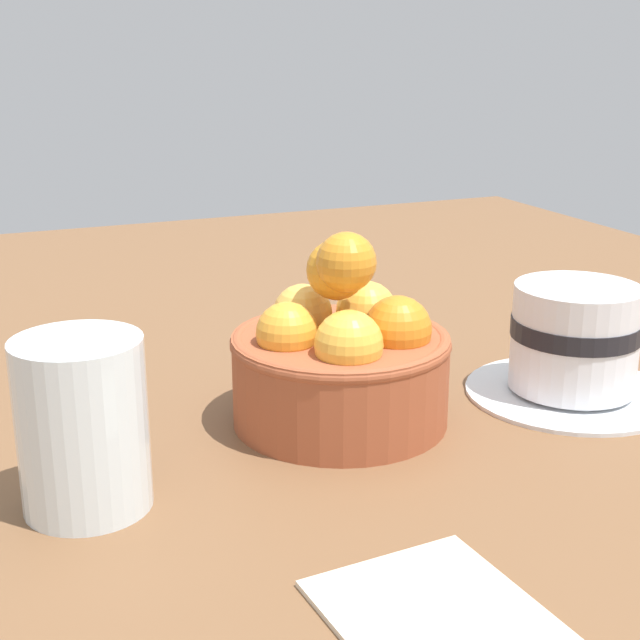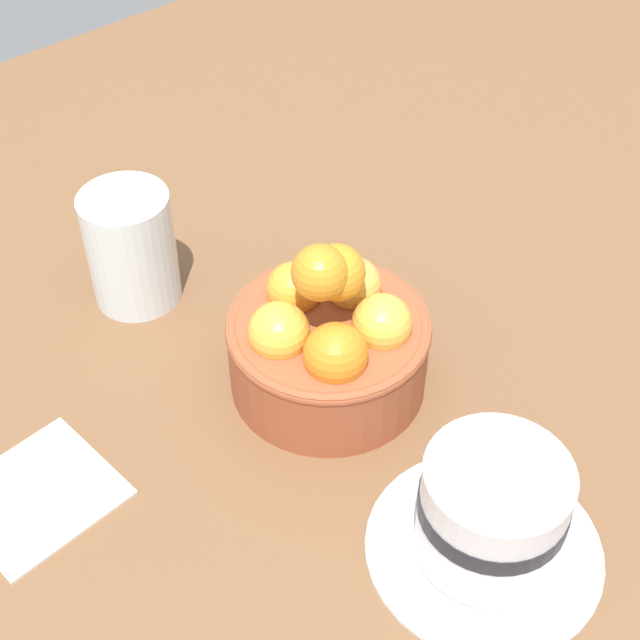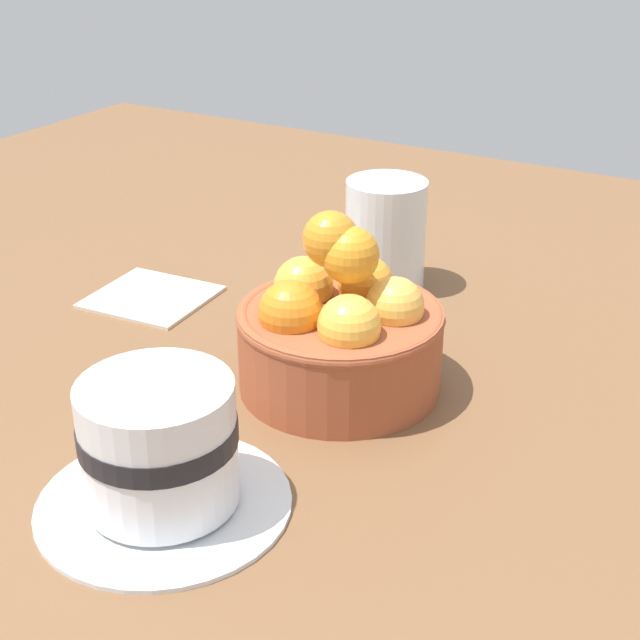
{
  "view_description": "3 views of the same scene",
  "coord_description": "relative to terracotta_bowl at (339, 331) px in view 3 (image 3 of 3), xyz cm",
  "views": [
    {
      "loc": [
        -50.96,
        22.84,
        24.53
      ],
      "look_at": [
        1.91,
        0.64,
        6.57
      ],
      "focal_mm": 50.93,
      "sensor_mm": 36.0,
      "label": 1
    },
    {
      "loc": [
        -30.92,
        -34.48,
        50.75
      ],
      "look_at": [
        -0.12,
        0.75,
        5.81
      ],
      "focal_mm": 52.25,
      "sensor_mm": 36.0,
      "label": 2
    },
    {
      "loc": [
        27.6,
        -50.36,
        33.52
      ],
      "look_at": [
        -0.84,
        -1.32,
        5.62
      ],
      "focal_mm": 52.23,
      "sensor_mm": 36.0,
      "label": 3
    }
  ],
  "objects": [
    {
      "name": "water_glass",
      "position": [
        -5.12,
        17.38,
        0.35
      ],
      "size": [
        6.96,
        6.96,
        9.58
      ],
      "primitive_type": "cylinder",
      "color": "silver",
      "rests_on": "ground_plane"
    },
    {
      "name": "coffee_cup",
      "position": [
        -2.11,
        -17.04,
        -0.67
      ],
      "size": [
        14.85,
        14.85,
        8.05
      ],
      "color": "silver",
      "rests_on": "ground_plane"
    },
    {
      "name": "folded_napkin",
      "position": [
        -21.11,
        4.94,
        -4.15
      ],
      "size": [
        10.15,
        9.64,
        0.6
      ],
      "primitive_type": "cube",
      "rotation": [
        0.0,
        0.0,
        0.07
      ],
      "color": "beige",
      "rests_on": "ground_plane"
    },
    {
      "name": "ground_plane",
      "position": [
        0.03,
        0.06,
        -6.48
      ],
      "size": [
        143.54,
        119.2,
        4.07
      ],
      "primitive_type": "cube",
      "color": "brown"
    },
    {
      "name": "terracotta_bowl",
      "position": [
        0.0,
        0.0,
        0.0
      ],
      "size": [
        14.43,
        14.43,
        12.97
      ],
      "color": "#9E4C2D",
      "rests_on": "ground_plane"
    }
  ]
}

